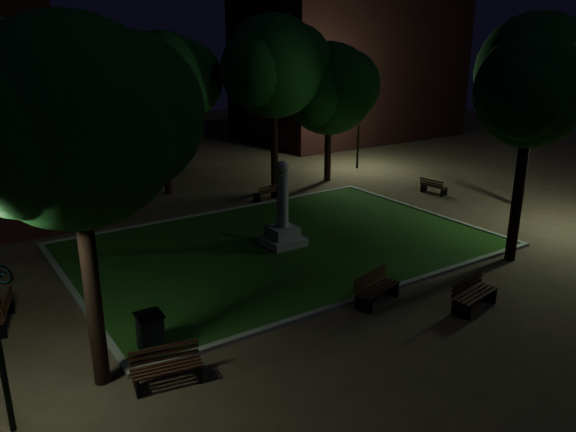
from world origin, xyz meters
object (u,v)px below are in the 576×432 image
object	(u,v)px
bench_west_near	(167,368)
bench_left_side	(1,312)
bench_near_right	(473,294)
bench_right_side	(433,187)
monument	(282,222)
trash_bin	(150,333)
bench_far_side	(267,193)
bench_near_left	(376,289)

from	to	relation	value
bench_west_near	bench_left_side	size ratio (longest dim) A/B	0.96
bench_near_right	bench_left_side	xyz separation A→B (m)	(-11.51, 6.43, -0.01)
bench_near_right	bench_left_side	distance (m)	13.18
bench_west_near	bench_right_side	xyz separation A→B (m)	(17.33, 7.84, -0.05)
monument	trash_bin	world-z (taller)	monument
bench_right_side	bench_far_side	distance (m)	8.39
monument	trash_bin	xyz separation A→B (m)	(-6.81, -4.40, -0.42)
bench_near_left	trash_bin	xyz separation A→B (m)	(-6.53, 1.03, 0.11)
bench_near_left	bench_west_near	xyz separation A→B (m)	(-6.72, -0.44, -0.02)
bench_near_left	bench_far_side	xyz separation A→B (m)	(3.07, 11.06, -0.07)
bench_near_right	bench_west_near	bearing A→B (deg)	160.73
bench_left_side	trash_bin	size ratio (longest dim) A/B	1.62
monument	bench_left_side	distance (m)	9.76
bench_near_left	bench_west_near	bearing A→B (deg)	168.59
bench_near_right	trash_bin	xyz separation A→B (m)	(-8.61, 2.89, 0.10)
bench_near_right	bench_right_side	bearing A→B (deg)	37.22
bench_near_left	bench_right_side	distance (m)	12.93
trash_bin	bench_right_side	bearing A→B (deg)	20.38
bench_near_left	bench_right_side	size ratio (longest dim) A/B	1.23
bench_near_left	bench_right_side	xyz separation A→B (m)	(10.61, 7.40, -0.07)
bench_far_side	trash_bin	distance (m)	13.89
monument	bench_west_near	world-z (taller)	monument
bench_west_near	bench_left_side	distance (m)	5.70
bench_right_side	bench_far_side	bearing A→B (deg)	58.78
bench_right_side	trash_bin	distance (m)	18.29
bench_near_right	bench_far_side	xyz separation A→B (m)	(0.99, 12.92, -0.08)
bench_west_near	bench_left_side	world-z (taller)	bench_left_side
bench_near_right	bench_left_side	size ratio (longest dim) A/B	1.02
bench_near_left	bench_left_side	bearing A→B (deg)	139.00
bench_near_right	bench_right_side	xyz separation A→B (m)	(8.53, 9.26, -0.08)
bench_left_side	trash_bin	bearing A→B (deg)	55.77
bench_west_near	monument	bearing A→B (deg)	50.30
monument	bench_right_side	bearing A→B (deg)	10.76
bench_left_side	bench_right_side	world-z (taller)	bench_left_side
bench_left_side	bench_far_side	xyz separation A→B (m)	(12.50, 6.49, -0.07)
monument	bench_near_left	world-z (taller)	monument
trash_bin	bench_far_side	bearing A→B (deg)	46.26
monument	trash_bin	bearing A→B (deg)	-147.11
bench_west_near	bench_right_side	world-z (taller)	bench_west_near
monument	trash_bin	size ratio (longest dim) A/B	3.00
bench_west_near	bench_far_side	size ratio (longest dim) A/B	1.14
bench_left_side	bench_west_near	bearing A→B (deg)	44.90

